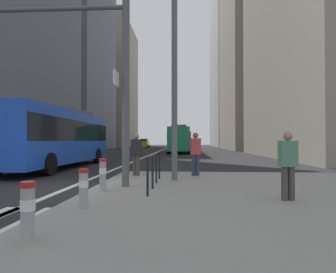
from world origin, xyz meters
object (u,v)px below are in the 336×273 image
traffic_signal_gantry (57,55)px  bollard_right (103,173)px  city_bus_red_distant (183,139)px  pedestrian_far (136,152)px  car_oncoming_mid (144,143)px  street_lamp_post (174,33)px  pedestrian_waiting (196,152)px  bollard_front (28,209)px  city_bus_red_receding (180,138)px  car_receding_near (184,143)px  city_bus_blue_oncoming (58,135)px  pedestrian_walking (288,162)px  bollard_left (84,186)px

traffic_signal_gantry → bollard_right: size_ratio=7.25×
city_bus_red_distant → traffic_signal_gantry: size_ratio=1.82×
bollard_right → pedestrian_far: (0.33, 3.48, 0.42)m
car_oncoming_mid → street_lamp_post: street_lamp_post is taller
street_lamp_post → pedestrian_waiting: bearing=60.6°
bollard_front → pedestrian_waiting: bearing=71.7°
car_oncoming_mid → bollard_right: (6.36, -52.86, -0.35)m
city_bus_red_receding → city_bus_red_distant: 16.84m
city_bus_red_distant → car_receding_near: 9.16m
bollard_right → city_bus_blue_oncoming: bearing=121.4°
city_bus_red_distant → street_lamp_post: street_lamp_post is taller
city_bus_red_distant → pedestrian_waiting: size_ratio=6.84×
car_oncoming_mid → car_receding_near: (8.48, 2.28, -0.00)m
city_bus_blue_oncoming → pedestrian_walking: (9.45, -8.92, -0.82)m
city_bus_red_receding → bollard_right: city_bus_red_receding is taller
car_oncoming_mid → street_lamp_post: size_ratio=0.57×
bollard_left → bollard_right: bollard_right is taller
city_bus_red_distant → street_lamp_post: (-0.07, -43.80, 3.45)m
city_bus_red_receding → pedestrian_far: city_bus_red_receding is taller
car_oncoming_mid → pedestrian_far: bearing=-82.3°
car_oncoming_mid → traffic_signal_gantry: 52.40m
bollard_right → pedestrian_waiting: bearing=53.6°
street_lamp_post → bollard_right: size_ratio=9.11×
street_lamp_post → bollard_right: (-1.88, -2.22, -4.64)m
city_bus_red_receding → bollard_front: 33.25m
city_bus_blue_oncoming → city_bus_red_distant: bearing=79.9°
bollard_front → bollard_right: size_ratio=0.93×
car_oncoming_mid → bollard_front: bearing=-83.5°
bollard_front → pedestrian_walking: size_ratio=0.52×
pedestrian_far → street_lamp_post: bearing=-39.1°
pedestrian_walking → city_bus_red_distant: bearing=93.2°
pedestrian_walking → pedestrian_waiting: bearing=112.9°
city_bus_red_distant → bollard_front: city_bus_red_distant is taller
traffic_signal_gantry → pedestrian_waiting: 6.00m
city_bus_red_distant → city_bus_red_receding: bearing=-91.2°
city_bus_red_receding → bollard_right: bearing=-93.1°
car_oncoming_mid → city_bus_red_distant: bearing=-39.5°
bollard_front → pedestrian_far: (0.20, 7.48, 0.45)m
traffic_signal_gantry → car_receding_near: bearing=86.0°
car_oncoming_mid → pedestrian_walking: bearing=-78.5°
pedestrian_waiting → city_bus_blue_oncoming: bearing=150.0°
bollard_left → city_bus_red_receding: bearing=87.4°
city_bus_blue_oncoming → car_receding_near: (6.97, 47.21, -0.85)m
bollard_left → traffic_signal_gantry: bearing=123.7°
traffic_signal_gantry → city_bus_red_distant: bearing=85.4°
car_oncoming_mid → street_lamp_post: bearing=-80.8°
bollard_front → pedestrian_far: pedestrian_far is taller
city_bus_red_receding → bollard_left: city_bus_red_receding is taller
street_lamp_post → bollard_left: bearing=-112.0°
bollard_front → street_lamp_post: bearing=74.3°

